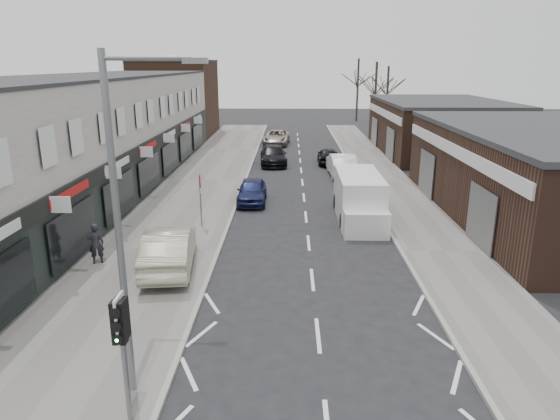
{
  "coord_description": "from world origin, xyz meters",
  "views": [
    {
      "loc": [
        -0.88,
        -11.28,
        7.82
      ],
      "look_at": [
        -1.23,
        6.43,
        2.6
      ],
      "focal_mm": 32.0,
      "sensor_mm": 36.0,
      "label": 1
    }
  ],
  "objects_px": {
    "street_lamp": "(125,214)",
    "parked_car_right_a": "(341,164)",
    "sedan_on_pavement": "(169,248)",
    "pedestrian": "(96,244)",
    "parked_car_left_c": "(277,137)",
    "traffic_light": "(121,331)",
    "parked_car_left_b": "(273,155)",
    "white_van": "(359,199)",
    "warning_sign": "(201,185)",
    "parked_car_left_a": "(252,191)",
    "parked_car_right_b": "(328,156)"
  },
  "relations": [
    {
      "from": "warning_sign",
      "to": "pedestrian",
      "type": "xyz_separation_m",
      "value": [
        -3.4,
        -4.82,
        -1.25
      ]
    },
    {
      "from": "parked_car_left_a",
      "to": "parked_car_right_a",
      "type": "height_order",
      "value": "parked_car_right_a"
    },
    {
      "from": "pedestrian",
      "to": "parked_car_left_c",
      "type": "height_order",
      "value": "pedestrian"
    },
    {
      "from": "street_lamp",
      "to": "parked_car_right_b",
      "type": "relative_size",
      "value": 2.04
    },
    {
      "from": "street_lamp",
      "to": "white_van",
      "type": "height_order",
      "value": "street_lamp"
    },
    {
      "from": "street_lamp",
      "to": "parked_car_left_a",
      "type": "distance_m",
      "value": 18.12
    },
    {
      "from": "traffic_light",
      "to": "parked_car_left_a",
      "type": "distance_m",
      "value": 18.97
    },
    {
      "from": "sedan_on_pavement",
      "to": "parked_car_right_b",
      "type": "bearing_deg",
      "value": -116.53
    },
    {
      "from": "street_lamp",
      "to": "warning_sign",
      "type": "bearing_deg",
      "value": 92.84
    },
    {
      "from": "pedestrian",
      "to": "parked_car_left_a",
      "type": "relative_size",
      "value": 0.41
    },
    {
      "from": "street_lamp",
      "to": "parked_car_right_b",
      "type": "bearing_deg",
      "value": 77.12
    },
    {
      "from": "sedan_on_pavement",
      "to": "warning_sign",
      "type": "bearing_deg",
      "value": -101.09
    },
    {
      "from": "traffic_light",
      "to": "white_van",
      "type": "height_order",
      "value": "traffic_light"
    },
    {
      "from": "parked_car_left_a",
      "to": "parked_car_right_b",
      "type": "relative_size",
      "value": 1.04
    },
    {
      "from": "traffic_light",
      "to": "parked_car_left_b",
      "type": "relative_size",
      "value": 0.61
    },
    {
      "from": "white_van",
      "to": "sedan_on_pavement",
      "type": "bearing_deg",
      "value": -139.8
    },
    {
      "from": "street_lamp",
      "to": "sedan_on_pavement",
      "type": "xyz_separation_m",
      "value": [
        -1.01,
        7.54,
        -3.68
      ]
    },
    {
      "from": "street_lamp",
      "to": "parked_car_left_b",
      "type": "bearing_deg",
      "value": 85.43
    },
    {
      "from": "pedestrian",
      "to": "parked_car_left_c",
      "type": "xyz_separation_m",
      "value": [
        6.36,
        31.32,
        -0.23
      ]
    },
    {
      "from": "white_van",
      "to": "parked_car_left_b",
      "type": "distance_m",
      "value": 15.47
    },
    {
      "from": "parked_car_left_b",
      "to": "street_lamp",
      "type": "bearing_deg",
      "value": -98.45
    },
    {
      "from": "warning_sign",
      "to": "parked_car_left_c",
      "type": "xyz_separation_m",
      "value": [
        2.96,
        26.5,
        -1.48
      ]
    },
    {
      "from": "parked_car_left_b",
      "to": "sedan_on_pavement",
      "type": "bearing_deg",
      "value": -102.66
    },
    {
      "from": "parked_car_left_a",
      "to": "parked_car_right_b",
      "type": "bearing_deg",
      "value": 65.09
    },
    {
      "from": "traffic_light",
      "to": "street_lamp",
      "type": "height_order",
      "value": "street_lamp"
    },
    {
      "from": "sedan_on_pavement",
      "to": "parked_car_left_a",
      "type": "bearing_deg",
      "value": -110.8
    },
    {
      "from": "white_van",
      "to": "parked_car_left_c",
      "type": "bearing_deg",
      "value": 101.5
    },
    {
      "from": "street_lamp",
      "to": "traffic_light",
      "type": "bearing_deg",
      "value": -84.12
    },
    {
      "from": "sedan_on_pavement",
      "to": "parked_car_left_c",
      "type": "distance_m",
      "value": 31.93
    },
    {
      "from": "parked_car_left_a",
      "to": "street_lamp",
      "type": "bearing_deg",
      "value": -95.57
    },
    {
      "from": "parked_car_left_a",
      "to": "sedan_on_pavement",
      "type": "bearing_deg",
      "value": -104.56
    },
    {
      "from": "parked_car_left_c",
      "to": "parked_car_left_b",
      "type": "bearing_deg",
      "value": -85.76
    },
    {
      "from": "pedestrian",
      "to": "parked_car_left_a",
      "type": "height_order",
      "value": "pedestrian"
    },
    {
      "from": "parked_car_left_b",
      "to": "parked_car_right_b",
      "type": "relative_size",
      "value": 1.29
    },
    {
      "from": "street_lamp",
      "to": "parked_car_right_a",
      "type": "relative_size",
      "value": 1.63
    },
    {
      "from": "parked_car_right_a",
      "to": "traffic_light",
      "type": "bearing_deg",
      "value": 72.01
    },
    {
      "from": "parked_car_left_b",
      "to": "parked_car_left_c",
      "type": "xyz_separation_m",
      "value": [
        0.0,
        10.22,
        -0.02
      ]
    },
    {
      "from": "pedestrian",
      "to": "parked_car_right_a",
      "type": "distance_m",
      "value": 20.53
    },
    {
      "from": "parked_car_left_a",
      "to": "parked_car_left_b",
      "type": "bearing_deg",
      "value": 84.87
    },
    {
      "from": "parked_car_right_b",
      "to": "parked_car_left_a",
      "type": "bearing_deg",
      "value": 66.93
    },
    {
      "from": "pedestrian",
      "to": "parked_car_left_c",
      "type": "distance_m",
      "value": 31.96
    },
    {
      "from": "white_van",
      "to": "warning_sign",
      "type": "bearing_deg",
      "value": -168.05
    },
    {
      "from": "pedestrian",
      "to": "parked_car_right_b",
      "type": "distance_m",
      "value": 23.98
    },
    {
      "from": "sedan_on_pavement",
      "to": "pedestrian",
      "type": "bearing_deg",
      "value": -15.32
    },
    {
      "from": "traffic_light",
      "to": "parked_car_right_a",
      "type": "distance_m",
      "value": 27.28
    },
    {
      "from": "parked_car_left_b",
      "to": "parked_car_right_b",
      "type": "height_order",
      "value": "parked_car_left_b"
    },
    {
      "from": "traffic_light",
      "to": "sedan_on_pavement",
      "type": "height_order",
      "value": "traffic_light"
    },
    {
      "from": "white_van",
      "to": "parked_car_left_a",
      "type": "bearing_deg",
      "value": 151.19
    },
    {
      "from": "parked_car_right_b",
      "to": "white_van",
      "type": "bearing_deg",
      "value": 92.95
    },
    {
      "from": "traffic_light",
      "to": "sedan_on_pavement",
      "type": "relative_size",
      "value": 0.62
    }
  ]
}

